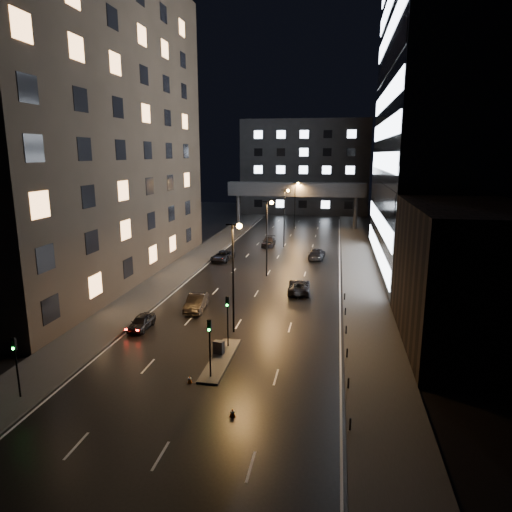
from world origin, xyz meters
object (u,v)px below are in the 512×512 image
at_px(car_away_a, 141,322).
at_px(utility_cabinet, 219,347).
at_px(car_away_b, 196,302).
at_px(car_toward_a, 299,286).
at_px(car_away_c, 223,256).
at_px(car_away_d, 269,242).
at_px(car_toward_b, 317,254).

distance_m(car_away_a, utility_cabinet, 9.59).
bearing_deg(car_away_b, car_toward_a, 34.44).
xyz_separation_m(car_away_b, car_toward_a, (10.12, 8.10, -0.07)).
distance_m(car_away_b, utility_cabinet, 11.49).
bearing_deg(car_away_b, car_away_a, -124.28).
height_order(car_away_b, utility_cabinet, car_away_b).
xyz_separation_m(car_away_c, car_away_d, (5.29, 12.60, 0.02)).
bearing_deg(car_away_a, utility_cabinet, -26.81).
relative_size(car_away_c, car_toward_a, 0.98).
bearing_deg(car_toward_b, car_away_d, -40.42).
height_order(car_toward_a, car_toward_b, car_toward_b).
bearing_deg(car_away_d, car_away_b, -95.81).
xyz_separation_m(car_toward_b, utility_cabinet, (-6.27, -36.65, -0.14)).
xyz_separation_m(car_away_d, car_toward_b, (8.92, -8.68, 0.05)).
height_order(car_away_c, utility_cabinet, car_away_c).
distance_m(car_toward_b, utility_cabinet, 37.19).
height_order(car_away_c, car_away_d, car_away_d).
bearing_deg(car_away_a, car_away_b, 59.65).
distance_m(car_away_a, car_toward_a, 19.61).
xyz_separation_m(car_away_a, car_toward_a, (13.60, 14.12, 0.08)).
height_order(car_away_a, car_away_c, car_away_c).
bearing_deg(car_toward_a, utility_cabinet, 71.60).
bearing_deg(car_away_a, car_away_d, 81.44).
bearing_deg(car_away_c, utility_cabinet, -70.39).
distance_m(car_away_d, utility_cabinet, 45.41).
relative_size(car_toward_a, utility_cabinet, 5.14).
distance_m(car_away_c, utility_cabinet, 33.68).
bearing_deg(car_toward_b, utility_cabinet, 84.08).
bearing_deg(car_away_a, car_away_c, 88.36).
xyz_separation_m(car_away_b, utility_cabinet, (5.11, -10.30, -0.15)).
bearing_deg(car_toward_a, car_away_d, -77.28).
height_order(car_away_a, car_toward_a, car_toward_a).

